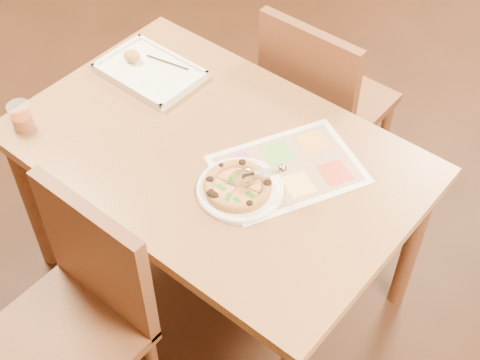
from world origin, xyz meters
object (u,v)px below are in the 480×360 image
Objects in this scene: chair_far at (318,92)px; pizza at (238,186)px; plate at (240,190)px; pizza_cutter at (257,175)px; appetizer_tray at (149,71)px; menu at (288,169)px; dining_table at (215,167)px; chair_near at (79,299)px; glass_tumbler at (22,118)px.

pizza is at bearing 104.16° from chair_far.
pizza_cutter is (0.04, 0.02, 0.07)m from plate.
pizza_cutter reaches higher than appetizer_tray.
chair_far reaches higher than menu.
chair_far is at bearing 70.03° from pizza_cutter.
menu is at bearing 114.25° from chair_far.
dining_table is 4.97× the size of plate.
chair_near is at bearing -59.85° from appetizer_tray.
pizza_cutter is at bearing -95.64° from menu.
dining_table is 0.29m from pizza_cutter.
dining_table is 0.61m from chair_near.
chair_far is at bearing 59.33° from glass_tumbler.
pizza_cutter is (0.22, -0.06, 0.17)m from dining_table.
pizza is at bearing 71.07° from chair_near.
glass_tumbler is (-0.55, -0.92, 0.20)m from chair_far.
plate is at bearing -109.17° from menu.
chair_far is 1.07× the size of menu.
chair_far is at bearing 104.16° from pizza.
chair_far reaches higher than pizza_cutter.
pizza_cutter is (0.22, -0.66, 0.24)m from chair_far.
glass_tumbler is (-0.55, 0.28, 0.20)m from chair_near.
appetizer_tray is 0.67m from menu.
chair_far is at bearing 47.19° from appetizer_tray.
chair_near is at bearing 90.00° from chair_far.
chair_far is 3.72× the size of pizza_cutter.
menu is (0.06, 0.16, -0.00)m from plate.
glass_tumbler reaches higher than plate.
chair_far reaches higher than pizza.
appetizer_tray is (-0.43, 0.14, 0.10)m from dining_table.
appetizer_tray reaches higher than menu.
pizza_cutter reaches higher than plate.
pizza_cutter is at bearing 31.22° from pizza.
menu reaches higher than dining_table.
glass_tumbler is (-0.77, -0.26, -0.04)m from pizza_cutter.
plate is at bearing 70.78° from chair_near.
chair_near is 1.07× the size of menu.
pizza is 1.63× the size of pizza_cutter.
pizza_cutter reaches higher than pizza.
plate is 0.65m from appetizer_tray.
plate is 2.76× the size of glass_tumbler.
appetizer_tray is 3.73× the size of glass_tumbler.
pizza_cutter is at bearing 18.60° from glass_tumbler.
pizza_cutter is (0.22, 0.54, 0.24)m from chair_near.
chair_near reaches higher than appetizer_tray.
dining_table is at bearing -161.98° from menu.
glass_tumbler is (-0.55, -0.32, 0.13)m from dining_table.
menu is (0.24, -0.52, 0.16)m from chair_far.
appetizer_tray reaches higher than pizza.
chair_far is 0.65m from appetizer_tray.
pizza is at bearing -27.69° from dining_table.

